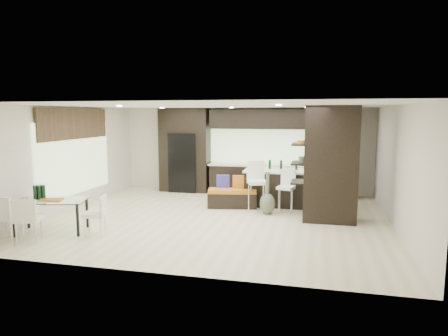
% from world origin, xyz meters
% --- Properties ---
extents(ground, '(8.00, 8.00, 0.00)m').
position_xyz_m(ground, '(0.00, 0.00, 0.00)').
color(ground, beige).
rests_on(ground, ground).
extents(back_wall, '(8.00, 0.02, 2.70)m').
position_xyz_m(back_wall, '(0.00, 3.50, 1.35)').
color(back_wall, silver).
rests_on(back_wall, ground).
extents(left_wall, '(0.02, 7.00, 2.70)m').
position_xyz_m(left_wall, '(-4.00, 0.00, 1.35)').
color(left_wall, silver).
rests_on(left_wall, ground).
extents(right_wall, '(0.02, 7.00, 2.70)m').
position_xyz_m(right_wall, '(4.00, 0.00, 1.35)').
color(right_wall, silver).
rests_on(right_wall, ground).
extents(ceiling, '(8.00, 7.00, 0.02)m').
position_xyz_m(ceiling, '(0.00, 0.00, 2.70)').
color(ceiling, white).
rests_on(ceiling, ground).
extents(window_left, '(0.04, 3.20, 1.90)m').
position_xyz_m(window_left, '(-3.96, 0.20, 1.35)').
color(window_left, '#B2D199').
rests_on(window_left, left_wall).
extents(window_back, '(3.40, 0.04, 1.20)m').
position_xyz_m(window_back, '(0.60, 3.46, 1.55)').
color(window_back, '#B2D199').
rests_on(window_back, back_wall).
extents(stone_accent, '(0.08, 3.00, 0.80)m').
position_xyz_m(stone_accent, '(-3.93, 0.20, 2.25)').
color(stone_accent, brown).
rests_on(stone_accent, left_wall).
extents(ceiling_spots, '(4.00, 3.00, 0.02)m').
position_xyz_m(ceiling_spots, '(0.00, 0.25, 2.68)').
color(ceiling_spots, white).
rests_on(ceiling_spots, ceiling).
extents(back_cabinetry, '(6.80, 0.68, 2.70)m').
position_xyz_m(back_cabinetry, '(0.50, 3.17, 1.35)').
color(back_cabinetry, black).
rests_on(back_cabinetry, ground).
extents(refrigerator, '(0.90, 0.68, 1.90)m').
position_xyz_m(refrigerator, '(-1.90, 3.12, 0.95)').
color(refrigerator, black).
rests_on(refrigerator, ground).
extents(partition_column, '(1.20, 0.80, 2.70)m').
position_xyz_m(partition_column, '(2.60, 0.40, 1.35)').
color(partition_column, black).
rests_on(partition_column, ground).
extents(kitchen_island, '(2.38, 1.04, 0.99)m').
position_xyz_m(kitchen_island, '(1.53, 1.77, 0.49)').
color(kitchen_island, black).
rests_on(kitchen_island, ground).
extents(stool_left, '(0.60, 0.60, 1.05)m').
position_xyz_m(stool_left, '(0.80, 0.93, 0.53)').
color(stool_left, white).
rests_on(stool_left, ground).
extents(stool_mid, '(0.48, 0.48, 0.88)m').
position_xyz_m(stool_mid, '(1.53, 0.96, 0.44)').
color(stool_mid, white).
rests_on(stool_mid, ground).
extents(stool_right, '(0.57, 0.57, 1.01)m').
position_xyz_m(stool_right, '(2.26, 0.93, 0.51)').
color(stool_right, white).
rests_on(stool_right, ground).
extents(bench, '(1.38, 0.73, 0.50)m').
position_xyz_m(bench, '(0.09, 1.20, 0.25)').
color(bench, black).
rests_on(bench, ground).
extents(floor_vase, '(0.45, 0.45, 1.07)m').
position_xyz_m(floor_vase, '(1.10, 0.67, 0.53)').
color(floor_vase, '#4B5B40').
rests_on(floor_vase, ground).
extents(dining_table, '(1.61, 1.17, 0.69)m').
position_xyz_m(dining_table, '(-3.18, -1.91, 0.35)').
color(dining_table, white).
rests_on(dining_table, ground).
extents(chair_near, '(0.57, 0.57, 0.83)m').
position_xyz_m(chair_near, '(-3.18, -2.62, 0.41)').
color(chair_near, white).
rests_on(chair_near, ground).
extents(chair_far, '(0.49, 0.49, 0.85)m').
position_xyz_m(chair_far, '(-3.63, -2.63, 0.43)').
color(chair_far, white).
rests_on(chair_far, ground).
extents(chair_end, '(0.51, 0.51, 0.77)m').
position_xyz_m(chair_end, '(-2.17, -1.91, 0.39)').
color(chair_end, white).
rests_on(chair_end, ground).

